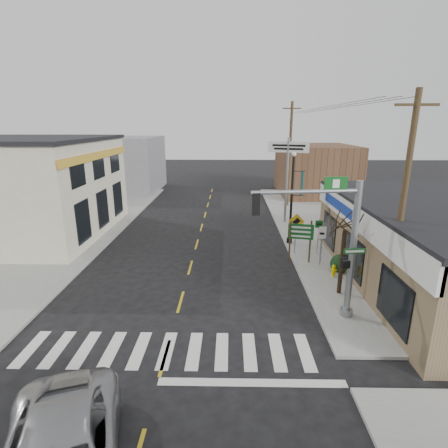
{
  "coord_description": "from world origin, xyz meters",
  "views": [
    {
      "loc": [
        2.28,
        -10.47,
        7.92
      ],
      "look_at": [
        1.95,
        7.31,
        2.8
      ],
      "focal_mm": 28.0,
      "sensor_mm": 36.0,
      "label": 1
    }
  ],
  "objects_px": {
    "traffic_signal_pole": "(337,236)",
    "fire_hydrant": "(334,270)",
    "guide_sign": "(300,236)",
    "utility_pole_near": "(402,207)",
    "bare_tree": "(346,218)",
    "dance_center_sign": "(288,159)",
    "utility_pole_far": "(290,154)",
    "lamp_post": "(293,192)"
  },
  "relations": [
    {
      "from": "guide_sign",
      "to": "bare_tree",
      "type": "height_order",
      "value": "bare_tree"
    },
    {
      "from": "lamp_post",
      "to": "utility_pole_near",
      "type": "xyz_separation_m",
      "value": [
        2.67,
        -9.09,
        1.11
      ]
    },
    {
      "from": "utility_pole_far",
      "to": "utility_pole_near",
      "type": "bearing_deg",
      "value": -85.07
    },
    {
      "from": "guide_sign",
      "to": "utility_pole_near",
      "type": "relative_size",
      "value": 0.28
    },
    {
      "from": "dance_center_sign",
      "to": "utility_pole_near",
      "type": "bearing_deg",
      "value": -60.5
    },
    {
      "from": "fire_hydrant",
      "to": "utility_pole_far",
      "type": "xyz_separation_m",
      "value": [
        0.16,
        16.79,
        4.66
      ]
    },
    {
      "from": "guide_sign",
      "to": "dance_center_sign",
      "type": "relative_size",
      "value": 0.37
    },
    {
      "from": "bare_tree",
      "to": "dance_center_sign",
      "type": "bearing_deg",
      "value": 93.25
    },
    {
      "from": "bare_tree",
      "to": "utility_pole_far",
      "type": "height_order",
      "value": "utility_pole_far"
    },
    {
      "from": "guide_sign",
      "to": "utility_pole_near",
      "type": "distance_m",
      "value": 6.89
    },
    {
      "from": "lamp_post",
      "to": "dance_center_sign",
      "type": "relative_size",
      "value": 0.9
    },
    {
      "from": "traffic_signal_pole",
      "to": "fire_hydrant",
      "type": "xyz_separation_m",
      "value": [
        1.26,
        3.91,
        -3.16
      ]
    },
    {
      "from": "traffic_signal_pole",
      "to": "fire_hydrant",
      "type": "height_order",
      "value": "traffic_signal_pole"
    },
    {
      "from": "guide_sign",
      "to": "lamp_post",
      "type": "relative_size",
      "value": 0.41
    },
    {
      "from": "fire_hydrant",
      "to": "guide_sign",
      "type": "bearing_deg",
      "value": 127.61
    },
    {
      "from": "utility_pole_near",
      "to": "traffic_signal_pole",
      "type": "bearing_deg",
      "value": -172.86
    },
    {
      "from": "dance_center_sign",
      "to": "bare_tree",
      "type": "relative_size",
      "value": 1.43
    },
    {
      "from": "bare_tree",
      "to": "utility_pole_far",
      "type": "xyz_separation_m",
      "value": [
        0.42,
        18.67,
        1.29
      ]
    },
    {
      "from": "traffic_signal_pole",
      "to": "dance_center_sign",
      "type": "distance_m",
      "value": 14.71
    },
    {
      "from": "lamp_post",
      "to": "fire_hydrant",
      "type": "bearing_deg",
      "value": -76.27
    },
    {
      "from": "guide_sign",
      "to": "fire_hydrant",
      "type": "relative_size",
      "value": 3.91
    },
    {
      "from": "lamp_post",
      "to": "dance_center_sign",
      "type": "xyz_separation_m",
      "value": [
        0.42,
        5.31,
        1.57
      ]
    },
    {
      "from": "lamp_post",
      "to": "utility_pole_far",
      "type": "xyz_separation_m",
      "value": [
        1.56,
        11.38,
        1.49
      ]
    },
    {
      "from": "dance_center_sign",
      "to": "utility_pole_far",
      "type": "relative_size",
      "value": 0.69
    },
    {
      "from": "guide_sign",
      "to": "traffic_signal_pole",
      "type": "bearing_deg",
      "value": -76.62
    },
    {
      "from": "traffic_signal_pole",
      "to": "utility_pole_near",
      "type": "relative_size",
      "value": 0.65
    },
    {
      "from": "lamp_post",
      "to": "dance_center_sign",
      "type": "distance_m",
      "value": 5.55
    },
    {
      "from": "bare_tree",
      "to": "utility_pole_near",
      "type": "xyz_separation_m",
      "value": [
        1.53,
        -1.8,
        0.92
      ]
    },
    {
      "from": "traffic_signal_pole",
      "to": "guide_sign",
      "type": "height_order",
      "value": "traffic_signal_pole"
    },
    {
      "from": "guide_sign",
      "to": "lamp_post",
      "type": "bearing_deg",
      "value": 100.39
    },
    {
      "from": "dance_center_sign",
      "to": "bare_tree",
      "type": "distance_m",
      "value": 12.69
    },
    {
      "from": "traffic_signal_pole",
      "to": "lamp_post",
      "type": "relative_size",
      "value": 0.97
    },
    {
      "from": "utility_pole_near",
      "to": "guide_sign",
      "type": "bearing_deg",
      "value": 118.08
    },
    {
      "from": "traffic_signal_pole",
      "to": "utility_pole_near",
      "type": "height_order",
      "value": "utility_pole_near"
    },
    {
      "from": "traffic_signal_pole",
      "to": "guide_sign",
      "type": "bearing_deg",
      "value": 84.67
    },
    {
      "from": "guide_sign",
      "to": "utility_pole_far",
      "type": "bearing_deg",
      "value": 95.18
    },
    {
      "from": "dance_center_sign",
      "to": "guide_sign",
      "type": "bearing_deg",
      "value": -72.51
    },
    {
      "from": "fire_hydrant",
      "to": "bare_tree",
      "type": "height_order",
      "value": "bare_tree"
    },
    {
      "from": "bare_tree",
      "to": "fire_hydrant",
      "type": "bearing_deg",
      "value": 82.16
    },
    {
      "from": "guide_sign",
      "to": "utility_pole_near",
      "type": "height_order",
      "value": "utility_pole_near"
    },
    {
      "from": "lamp_post",
      "to": "bare_tree",
      "type": "xyz_separation_m",
      "value": [
        1.14,
        -7.29,
        0.2
      ]
    },
    {
      "from": "traffic_signal_pole",
      "to": "bare_tree",
      "type": "relative_size",
      "value": 1.24
    }
  ]
}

